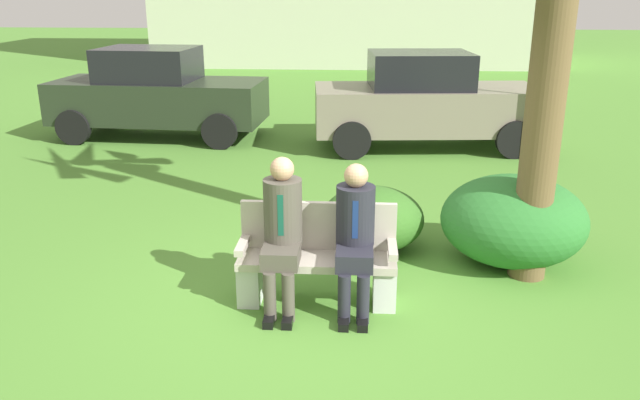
# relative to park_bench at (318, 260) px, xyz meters

# --- Properties ---
(ground_plane) EXTENTS (80.00, 80.00, 0.00)m
(ground_plane) POSITION_rel_park_bench_xyz_m (-0.12, -0.15, -0.40)
(ground_plane) COLOR #4F8730
(park_bench) EXTENTS (1.41, 0.44, 0.90)m
(park_bench) POSITION_rel_park_bench_xyz_m (0.00, 0.00, 0.00)
(park_bench) COLOR #B7AD9E
(park_bench) RESTS_ON ground
(seated_man_left) EXTENTS (0.34, 0.72, 1.36)m
(seated_man_left) POSITION_rel_park_bench_xyz_m (-0.30, -0.11, 0.36)
(seated_man_left) COLOR #4C473D
(seated_man_left) RESTS_ON ground
(seated_man_right) EXTENTS (0.34, 0.72, 1.31)m
(seated_man_right) POSITION_rel_park_bench_xyz_m (0.33, -0.12, 0.33)
(seated_man_right) COLOR #23232D
(seated_man_right) RESTS_ON ground
(shrub_near_bench) EXTENTS (1.48, 1.36, 0.93)m
(shrub_near_bench) POSITION_rel_park_bench_xyz_m (1.95, 0.97, 0.06)
(shrub_near_bench) COLOR #2B6F2C
(shrub_near_bench) RESTS_ON ground
(shrub_mid_lawn) EXTENTS (1.11, 1.02, 0.70)m
(shrub_mid_lawn) POSITION_rel_park_bench_xyz_m (0.52, 1.23, -0.05)
(shrub_mid_lawn) COLOR #346522
(shrub_mid_lawn) RESTS_ON ground
(parked_car_near) EXTENTS (3.98, 1.89, 1.68)m
(parked_car_near) POSITION_rel_park_bench_xyz_m (-3.47, 6.43, 0.44)
(parked_car_near) COLOR #232D1E
(parked_car_near) RESTS_ON ground
(parked_car_far) EXTENTS (4.02, 1.98, 1.68)m
(parked_car_far) POSITION_rel_park_bench_xyz_m (1.49, 5.92, 0.44)
(parked_car_far) COLOR slate
(parked_car_far) RESTS_ON ground
(street_lamp) EXTENTS (0.24, 0.24, 3.41)m
(street_lamp) POSITION_rel_park_bench_xyz_m (3.29, 5.07, 1.71)
(street_lamp) COLOR black
(street_lamp) RESTS_ON ground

